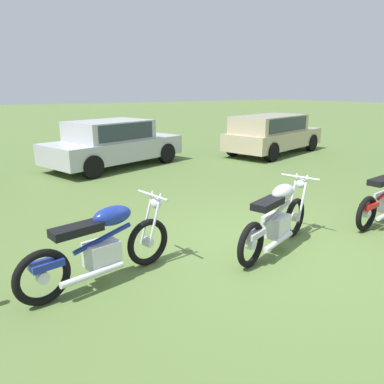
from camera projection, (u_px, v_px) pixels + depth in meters
The scene contains 5 objects.
ground_plane at pixel (267, 247), 5.71m from camera, with size 120.00×120.00×0.00m, color #567038.
motorcycle_blue at pixel (102, 246), 4.57m from camera, with size 2.09×0.79×1.02m.
motorcycle_silver at pixel (277, 219), 5.52m from camera, with size 1.97×0.98×1.02m.
car_silver at pixel (112, 141), 11.43m from camera, with size 4.64×3.09×1.43m.
car_beige at pixel (272, 131), 13.69m from camera, with size 4.71×2.89×1.43m.
Camera 1 is at (-3.73, -3.89, 2.36)m, focal length 34.58 mm.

